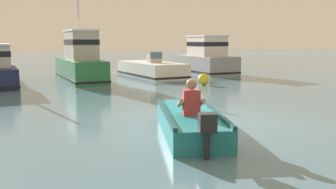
# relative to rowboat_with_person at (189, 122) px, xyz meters

# --- Properties ---
(ground_plane) EXTENTS (120.00, 120.00, 0.00)m
(ground_plane) POSITION_rel_rowboat_with_person_xyz_m (0.61, 0.90, -0.25)
(ground_plane) COLOR slate
(rowboat_with_person) EXTENTS (1.89, 3.68, 1.19)m
(rowboat_with_person) POSITION_rel_rowboat_with_person_xyz_m (0.00, 0.00, 0.00)
(rowboat_with_person) COLOR #1E727A
(rowboat_with_person) RESTS_ON ground
(moored_boat_green) EXTENTS (1.88, 5.55, 3.96)m
(moored_boat_green) POSITION_rel_rowboat_with_person_xyz_m (-0.59, 11.15, 0.66)
(moored_boat_green) COLOR #287042
(moored_boat_green) RESTS_ON ground
(moored_boat_white) EXTENTS (2.63, 5.21, 1.37)m
(moored_boat_white) POSITION_rel_rowboat_with_person_xyz_m (3.35, 11.96, 0.13)
(moored_boat_white) COLOR white
(moored_boat_white) RESTS_ON ground
(moored_boat_grey) EXTENTS (2.36, 5.02, 2.27)m
(moored_boat_grey) POSITION_rel_rowboat_with_person_xyz_m (6.95, 12.61, 0.59)
(moored_boat_grey) COLOR gray
(moored_boat_grey) RESTS_ON ground
(mooring_buoy) EXTENTS (0.51, 0.51, 0.51)m
(mooring_buoy) POSITION_rel_rowboat_with_person_xyz_m (4.23, 7.45, 0.01)
(mooring_buoy) COLOR yellow
(mooring_buoy) RESTS_ON ground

